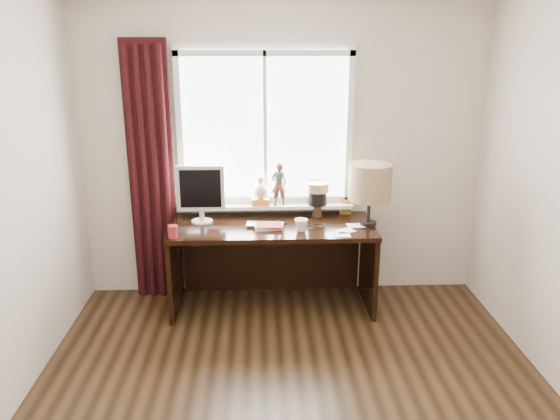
{
  "coord_description": "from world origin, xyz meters",
  "views": [
    {
      "loc": [
        -0.2,
        -2.68,
        2.24
      ],
      "look_at": [
        -0.05,
        1.25,
        1.0
      ],
      "focal_mm": 35.0,
      "sensor_mm": 36.0,
      "label": 1
    }
  ],
  "objects_px": {
    "mug": "(301,225)",
    "red_cup": "(173,232)",
    "monitor": "(201,191)",
    "table_lamp": "(370,183)",
    "laptop": "(265,225)",
    "desk": "(272,248)"
  },
  "relations": [
    {
      "from": "red_cup",
      "to": "table_lamp",
      "type": "distance_m",
      "value": 1.63
    },
    {
      "from": "mug",
      "to": "desk",
      "type": "height_order",
      "value": "mug"
    },
    {
      "from": "monitor",
      "to": "table_lamp",
      "type": "bearing_deg",
      "value": -5.09
    },
    {
      "from": "mug",
      "to": "table_lamp",
      "type": "height_order",
      "value": "table_lamp"
    },
    {
      "from": "mug",
      "to": "red_cup",
      "type": "xyz_separation_m",
      "value": [
        -1.01,
        -0.12,
        -0.0
      ]
    },
    {
      "from": "laptop",
      "to": "red_cup",
      "type": "height_order",
      "value": "red_cup"
    },
    {
      "from": "red_cup",
      "to": "monitor",
      "type": "bearing_deg",
      "value": 63.1
    },
    {
      "from": "red_cup",
      "to": "desk",
      "type": "height_order",
      "value": "red_cup"
    },
    {
      "from": "table_lamp",
      "to": "monitor",
      "type": "bearing_deg",
      "value": 174.91
    },
    {
      "from": "laptop",
      "to": "table_lamp",
      "type": "bearing_deg",
      "value": 5.37
    },
    {
      "from": "desk",
      "to": "laptop",
      "type": "bearing_deg",
      "value": -114.93
    },
    {
      "from": "mug",
      "to": "red_cup",
      "type": "distance_m",
      "value": 1.02
    },
    {
      "from": "mug",
      "to": "red_cup",
      "type": "relative_size",
      "value": 1.07
    },
    {
      "from": "mug",
      "to": "desk",
      "type": "distance_m",
      "value": 0.45
    },
    {
      "from": "desk",
      "to": "table_lamp",
      "type": "relative_size",
      "value": 3.27
    },
    {
      "from": "monitor",
      "to": "table_lamp",
      "type": "distance_m",
      "value": 1.4
    },
    {
      "from": "table_lamp",
      "to": "red_cup",
      "type": "bearing_deg",
      "value": -171.11
    },
    {
      "from": "desk",
      "to": "monitor",
      "type": "relative_size",
      "value": 3.47
    },
    {
      "from": "red_cup",
      "to": "monitor",
      "type": "relative_size",
      "value": 0.2
    },
    {
      "from": "desk",
      "to": "monitor",
      "type": "height_order",
      "value": "monitor"
    },
    {
      "from": "laptop",
      "to": "desk",
      "type": "relative_size",
      "value": 0.18
    },
    {
      "from": "laptop",
      "to": "red_cup",
      "type": "relative_size",
      "value": 3.08
    }
  ]
}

